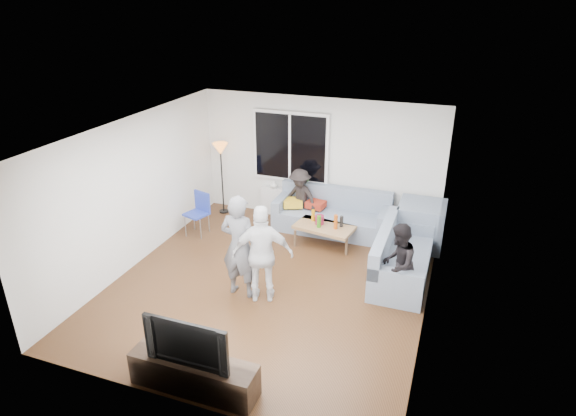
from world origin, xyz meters
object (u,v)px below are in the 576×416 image
at_px(coffee_table, 324,235).
at_px(player_left, 240,246).
at_px(side_chair, 196,215).
at_px(floor_lamp, 222,179).
at_px(sofa_back_section, 332,212).
at_px(spectator_right, 398,264).
at_px(television, 191,339).
at_px(spectator_back, 300,198).
at_px(sofa_right_section, 403,254).
at_px(player_right, 263,254).
at_px(tv_console, 194,374).

distance_m(coffee_table, player_left, 2.29).
xyz_separation_m(side_chair, floor_lamp, (0.00, 1.15, 0.35)).
bearing_deg(coffee_table, sofa_back_section, 92.54).
height_order(sofa_back_section, floor_lamp, floor_lamp).
distance_m(side_chair, spectator_right, 4.19).
bearing_deg(side_chair, floor_lamp, 107.42).
bearing_deg(television, player_left, 99.38).
bearing_deg(spectator_back, television, -69.49).
bearing_deg(side_chair, sofa_right_section, 14.34).
distance_m(sofa_right_section, spectator_back, 2.63).
bearing_deg(spectator_back, side_chair, -131.54).
height_order(sofa_right_section, floor_lamp, floor_lamp).
xyz_separation_m(sofa_right_section, floor_lamp, (-4.07, 1.37, 0.36)).
height_order(sofa_right_section, spectator_back, spectator_back).
relative_size(player_left, spectator_back, 1.38).
relative_size(player_right, spectator_right, 1.22).
height_order(sofa_back_section, spectator_back, spectator_back).
xyz_separation_m(sofa_back_section, floor_lamp, (-2.48, 0.10, 0.36)).
bearing_deg(coffee_table, sofa_right_section, -22.43).
height_order(side_chair, spectator_back, spectator_back).
bearing_deg(sofa_back_section, player_right, -97.70).
height_order(sofa_right_section, side_chair, side_chair).
distance_m(coffee_table, player_right, 2.19).
height_order(floor_lamp, player_left, player_left).
bearing_deg(spectator_back, sofa_right_section, -12.46).
bearing_deg(sofa_back_section, floor_lamp, 177.73).
xyz_separation_m(side_chair, player_left, (1.71, -1.62, 0.42)).
bearing_deg(television, sofa_right_section, 60.13).
xyz_separation_m(player_left, player_right, (0.40, -0.03, -0.05)).
bearing_deg(player_right, television, 70.29).
height_order(sofa_right_section, spectator_right, spectator_right).
bearing_deg(player_left, floor_lamp, -55.72).
bearing_deg(player_left, player_right, 178.83).
bearing_deg(spectator_back, floor_lamp, -164.89).
bearing_deg(tv_console, television, 0.00).
height_order(sofa_back_section, television, television).
bearing_deg(player_right, spectator_right, -179.37).
bearing_deg(player_right, sofa_back_section, -115.97).
bearing_deg(side_chair, coffee_table, 27.08).
distance_m(sofa_right_section, player_left, 2.77).
height_order(sofa_back_section, sofa_right_section, same).
xyz_separation_m(tv_console, television, (0.00, 0.00, 0.53)).
distance_m(side_chair, spectator_back, 2.10).
relative_size(coffee_table, spectator_back, 0.90).
xyz_separation_m(side_chair, player_right, (2.11, -1.65, 0.37)).
distance_m(coffee_table, television, 4.20).
height_order(side_chair, floor_lamp, floor_lamp).
bearing_deg(spectator_back, spectator_right, -24.84).
xyz_separation_m(floor_lamp, tv_console, (2.06, -4.87, -0.56)).
relative_size(coffee_table, player_right, 0.69).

